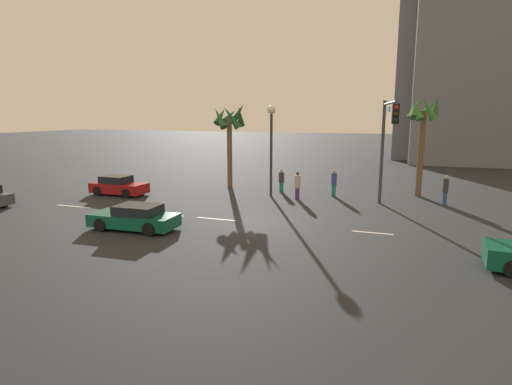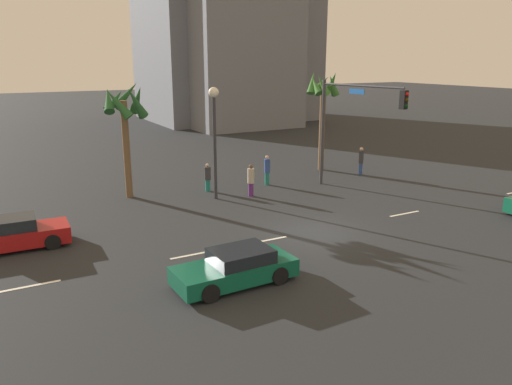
{
  "view_description": "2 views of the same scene",
  "coord_description": "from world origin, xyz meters",
  "px_view_note": "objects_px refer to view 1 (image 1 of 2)",
  "views": [
    {
      "loc": [
        6.68,
        -20.03,
        5.55
      ],
      "look_at": [
        -0.91,
        1.76,
        1.25
      ],
      "focal_mm": 29.4,
      "sensor_mm": 36.0,
      "label": 1
    },
    {
      "loc": [
        -12.46,
        -17.56,
        7.62
      ],
      "look_at": [
        -1.61,
        2.55,
        1.44
      ],
      "focal_mm": 34.86,
      "sensor_mm": 36.0,
      "label": 2
    }
  ],
  "objects_px": {
    "pedestrian_2": "(334,182)",
    "palm_tree_1": "(422,121)",
    "streetlamp": "(271,133)",
    "building_3": "(481,49)",
    "palm_tree_0": "(230,124)",
    "traffic_signal": "(386,135)",
    "pedestrian_0": "(281,180)",
    "pedestrian_1": "(297,185)",
    "car_2": "(135,218)",
    "car_3": "(119,186)",
    "pedestrian_3": "(446,189)",
    "building_1": "(470,26)"
  },
  "relations": [
    {
      "from": "pedestrian_2",
      "to": "palm_tree_1",
      "type": "distance_m",
      "value": 7.16
    },
    {
      "from": "streetlamp",
      "to": "building_3",
      "type": "xyz_separation_m",
      "value": [
        17.2,
        35.13,
        9.54
      ]
    },
    {
      "from": "streetlamp",
      "to": "palm_tree_0",
      "type": "height_order",
      "value": "palm_tree_0"
    },
    {
      "from": "traffic_signal",
      "to": "pedestrian_2",
      "type": "relative_size",
      "value": 3.45
    },
    {
      "from": "pedestrian_2",
      "to": "building_3",
      "type": "bearing_deg",
      "value": 68.78
    },
    {
      "from": "pedestrian_0",
      "to": "building_3",
      "type": "bearing_deg",
      "value": 63.1
    },
    {
      "from": "pedestrian_1",
      "to": "car_2",
      "type": "bearing_deg",
      "value": -120.4
    },
    {
      "from": "palm_tree_1",
      "to": "traffic_signal",
      "type": "bearing_deg",
      "value": -110.79
    },
    {
      "from": "car_3",
      "to": "traffic_signal",
      "type": "relative_size",
      "value": 0.62
    },
    {
      "from": "car_2",
      "to": "pedestrian_3",
      "type": "distance_m",
      "value": 18.61
    },
    {
      "from": "palm_tree_0",
      "to": "building_3",
      "type": "height_order",
      "value": "building_3"
    },
    {
      "from": "car_2",
      "to": "traffic_signal",
      "type": "distance_m",
      "value": 14.5
    },
    {
      "from": "car_2",
      "to": "building_1",
      "type": "relative_size",
      "value": 0.14
    },
    {
      "from": "pedestrian_0",
      "to": "pedestrian_2",
      "type": "distance_m",
      "value": 3.86
    },
    {
      "from": "pedestrian_0",
      "to": "pedestrian_1",
      "type": "distance_m",
      "value": 2.81
    },
    {
      "from": "streetlamp",
      "to": "pedestrian_3",
      "type": "bearing_deg",
      "value": 4.48
    },
    {
      "from": "car_3",
      "to": "streetlamp",
      "type": "bearing_deg",
      "value": 16.24
    },
    {
      "from": "pedestrian_2",
      "to": "building_1",
      "type": "distance_m",
      "value": 33.63
    },
    {
      "from": "pedestrian_1",
      "to": "building_1",
      "type": "xyz_separation_m",
      "value": [
        13.03,
        30.04,
        14.77
      ]
    },
    {
      "from": "traffic_signal",
      "to": "palm_tree_1",
      "type": "bearing_deg",
      "value": 69.21
    },
    {
      "from": "palm_tree_0",
      "to": "palm_tree_1",
      "type": "distance_m",
      "value": 13.72
    },
    {
      "from": "pedestrian_0",
      "to": "building_3",
      "type": "distance_m",
      "value": 39.62
    },
    {
      "from": "car_2",
      "to": "palm_tree_0",
      "type": "xyz_separation_m",
      "value": [
        -0.34,
        12.97,
        4.3
      ]
    },
    {
      "from": "palm_tree_0",
      "to": "building_1",
      "type": "relative_size",
      "value": 0.21
    },
    {
      "from": "traffic_signal",
      "to": "pedestrian_3",
      "type": "bearing_deg",
      "value": 39.03
    },
    {
      "from": "car_2",
      "to": "palm_tree_0",
      "type": "height_order",
      "value": "palm_tree_0"
    },
    {
      "from": "pedestrian_2",
      "to": "pedestrian_3",
      "type": "xyz_separation_m",
      "value": [
        6.99,
        -0.53,
        0.01
      ]
    },
    {
      "from": "pedestrian_1",
      "to": "building_3",
      "type": "relative_size",
      "value": 0.07
    },
    {
      "from": "palm_tree_0",
      "to": "palm_tree_1",
      "type": "relative_size",
      "value": 0.95
    },
    {
      "from": "car_2",
      "to": "pedestrian_0",
      "type": "bearing_deg",
      "value": 71.43
    },
    {
      "from": "pedestrian_2",
      "to": "pedestrian_0",
      "type": "bearing_deg",
      "value": 174.76
    },
    {
      "from": "car_2",
      "to": "pedestrian_0",
      "type": "relative_size",
      "value": 2.6
    },
    {
      "from": "streetlamp",
      "to": "building_1",
      "type": "xyz_separation_m",
      "value": [
        15.01,
        29.58,
        11.42
      ]
    },
    {
      "from": "car_3",
      "to": "pedestrian_1",
      "type": "bearing_deg",
      "value": 11.65
    },
    {
      "from": "palm_tree_1",
      "to": "car_3",
      "type": "bearing_deg",
      "value": -162.12
    },
    {
      "from": "palm_tree_1",
      "to": "building_1",
      "type": "height_order",
      "value": "building_1"
    },
    {
      "from": "car_3",
      "to": "palm_tree_0",
      "type": "bearing_deg",
      "value": 42.65
    },
    {
      "from": "palm_tree_0",
      "to": "car_2",
      "type": "bearing_deg",
      "value": -88.5
    },
    {
      "from": "traffic_signal",
      "to": "pedestrian_2",
      "type": "height_order",
      "value": "traffic_signal"
    },
    {
      "from": "pedestrian_3",
      "to": "pedestrian_1",
      "type": "bearing_deg",
      "value": -171.66
    },
    {
      "from": "pedestrian_0",
      "to": "palm_tree_1",
      "type": "relative_size",
      "value": 0.24
    },
    {
      "from": "pedestrian_0",
      "to": "pedestrian_1",
      "type": "height_order",
      "value": "pedestrian_1"
    },
    {
      "from": "building_1",
      "to": "pedestrian_3",
      "type": "bearing_deg",
      "value": -98.61
    },
    {
      "from": "car_3",
      "to": "streetlamp",
      "type": "xyz_separation_m",
      "value": [
        10.28,
        2.99,
        3.69
      ]
    },
    {
      "from": "pedestrian_0",
      "to": "building_1",
      "type": "xyz_separation_m",
      "value": [
        14.75,
        27.83,
        14.87
      ]
    },
    {
      "from": "pedestrian_2",
      "to": "palm_tree_1",
      "type": "relative_size",
      "value": 0.27
    },
    {
      "from": "car_2",
      "to": "building_3",
      "type": "relative_size",
      "value": 0.16
    },
    {
      "from": "palm_tree_0",
      "to": "building_3",
      "type": "bearing_deg",
      "value": 56.7
    },
    {
      "from": "palm_tree_1",
      "to": "palm_tree_0",
      "type": "bearing_deg",
      "value": -176.92
    },
    {
      "from": "car_3",
      "to": "traffic_signal",
      "type": "xyz_separation_m",
      "value": [
        17.77,
        0.95,
        3.79
      ]
    }
  ]
}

